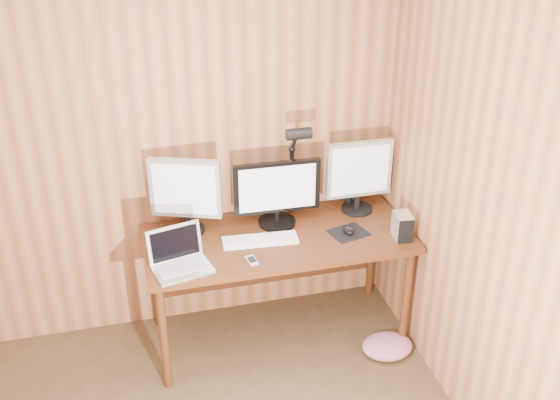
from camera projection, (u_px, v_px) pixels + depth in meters
name	position (u px, v px, depth m)	size (l,w,h in m)	color
room_shell	(120.00, 394.00, 2.09)	(4.00, 4.00, 4.00)	#48321B
desk	(275.00, 247.00, 4.04)	(1.60, 0.70, 0.75)	#4B240F
monitor_center	(277.00, 192.00, 3.96)	(0.53, 0.23, 0.42)	black
monitor_left	(185.00, 194.00, 3.85)	(0.41, 0.20, 0.48)	black
monitor_right	(359.00, 174.00, 4.09)	(0.42, 0.20, 0.47)	black
laptop	(179.00, 258.00, 3.61)	(0.35, 0.30, 0.22)	silver
keyboard	(260.00, 240.00, 3.86)	(0.45, 0.17, 0.02)	white
mousepad	(348.00, 233.00, 3.95)	(0.22, 0.18, 0.00)	black
mouse	(349.00, 230.00, 3.95)	(0.07, 0.11, 0.04)	black
hard_drive	(403.00, 226.00, 3.87)	(0.11, 0.15, 0.16)	silver
phone	(252.00, 260.00, 3.68)	(0.06, 0.11, 0.01)	silver
speaker	(349.00, 196.00, 4.26)	(0.05, 0.05, 0.11)	black
desk_lamp	(295.00, 156.00, 3.96)	(0.15, 0.22, 0.66)	black
fabric_pile	(387.00, 346.00, 4.09)	(0.32, 0.26, 0.10)	#BA5A74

